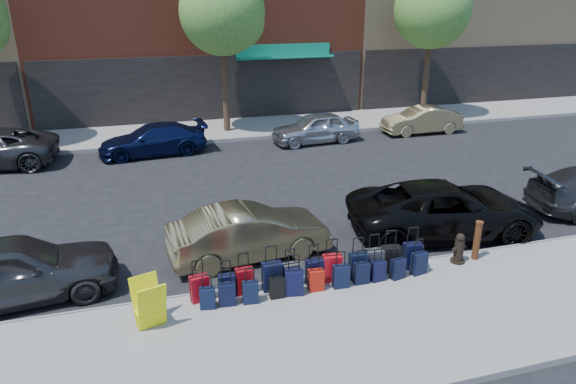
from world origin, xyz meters
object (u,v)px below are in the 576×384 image
object	(u,v)px
car_far_1	(153,140)
car_far_2	(315,128)
car_near_0	(12,270)
bollard	(477,240)
car_far_3	(422,120)
display_rack	(149,304)
car_near_1	(249,233)
car_near_2	(444,209)
suitcase_front_5	(315,272)
tree_right	(435,12)
fire_hydrant	(459,249)
tree_center	(225,14)

from	to	relation	value
car_far_1	car_far_2	size ratio (longest dim) A/B	1.11
car_near_0	car_far_1	bearing A→B (deg)	-24.47
bollard	car_far_3	size ratio (longest dim) A/B	0.26
car_far_2	car_far_1	bearing A→B (deg)	-95.82
bollard	car_far_2	world-z (taller)	car_far_2
display_rack	car_far_3	xyz separation A→B (m)	(13.08, 12.35, -0.01)
car_near_1	car_near_2	world-z (taller)	car_near_2
suitcase_front_5	car_near_0	world-z (taller)	car_near_0
car_near_0	car_near_1	xyz separation A→B (m)	(5.36, 0.51, -0.07)
car_near_2	car_far_3	distance (m)	11.20
tree_right	car_far_3	xyz separation A→B (m)	(-1.67, -2.54, -4.78)
suitcase_front_5	car_near_1	size ratio (longest dim) A/B	0.24
car_far_2	fire_hydrant	bearing A→B (deg)	-6.29
car_near_1	car_near_2	distance (m)	5.50
suitcase_front_5	car_far_3	xyz separation A→B (m)	(9.44, 11.77, 0.18)
tree_right	car_near_0	bearing A→B (deg)	-143.71
car_near_1	suitcase_front_5	bearing A→B (deg)	-156.13
tree_right	car_far_3	distance (m)	5.66
suitcase_front_5	display_rack	bearing A→B (deg)	-178.84
car_far_3	tree_right	bearing A→B (deg)	147.21
fire_hydrant	tree_right	bearing A→B (deg)	50.41
car_far_1	car_far_3	distance (m)	12.51
fire_hydrant	car_far_2	bearing A→B (deg)	76.24
suitcase_front_5	car_far_1	xyz separation A→B (m)	(-3.07, 11.74, 0.18)
car_near_2	car_far_1	distance (m)	12.46
car_near_1	car_far_1	xyz separation A→B (m)	(-1.97, 9.82, -0.04)
suitcase_front_5	car_near_1	xyz separation A→B (m)	(-1.09, 1.92, 0.22)
tree_center	display_rack	distance (m)	16.20
suitcase_front_5	car_near_0	xyz separation A→B (m)	(-6.45, 1.41, 0.29)
car_far_2	car_far_3	world-z (taller)	car_far_2
tree_right	car_far_2	xyz separation A→B (m)	(-7.11, -2.69, -4.74)
bollard	car_near_1	xyz separation A→B (m)	(-5.31, 1.94, 0.00)
car_far_1	car_near_0	bearing A→B (deg)	-23.61
car_near_2	car_far_2	bearing A→B (deg)	10.16
car_near_1	car_far_3	size ratio (longest dim) A/B	1.06
fire_hydrant	car_near_1	world-z (taller)	car_near_1
tree_center	car_far_1	size ratio (longest dim) A/B	1.66
suitcase_front_5	fire_hydrant	bearing A→B (deg)	-8.64
car_far_1	car_near_1	bearing A→B (deg)	5.89
bollard	car_near_2	bearing A→B (deg)	83.88
tree_right	bollard	size ratio (longest dim) A/B	7.19
tree_center	car_far_2	bearing A→B (deg)	-38.37
tree_right	bollard	distance (m)	16.59
car_near_2	display_rack	bearing A→B (deg)	114.14
car_near_1	car_far_2	size ratio (longest dim) A/B	1.04
car_far_3	car_near_2	bearing A→B (deg)	-26.17
display_rack	car_far_1	xyz separation A→B (m)	(0.57, 12.33, -0.01)
bollard	car_far_1	bearing A→B (deg)	121.76
fire_hydrant	car_far_1	bearing A→B (deg)	107.59
car_near_1	car_far_3	distance (m)	14.42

